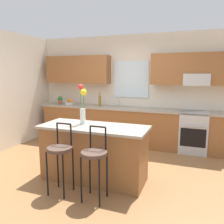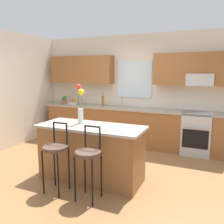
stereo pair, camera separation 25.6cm
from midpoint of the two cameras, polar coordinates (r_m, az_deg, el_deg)
The scene contains 13 objects.
ground_plane at distance 4.37m, azimuth -4.58°, elevation -14.21°, with size 14.00×14.00×0.00m, color olive.
wall_left at distance 5.80m, azimuth -27.06°, elevation 4.53°, with size 0.12×4.60×2.70m, color beige.
back_wall_assembly at distance 5.84m, azimuth 3.79°, elevation 7.18°, with size 5.60×0.50×2.70m.
counter_run at distance 5.73m, azimuth 2.55°, elevation -3.43°, with size 4.56×0.64×0.92m.
sink_faucet at distance 5.84m, azimuth 0.51°, elevation 2.77°, with size 0.02×0.13×0.23m.
oven_range at distance 5.45m, azimuth 18.28°, elevation -4.69°, with size 0.60×0.64×0.92m.
kitchen_island at distance 3.88m, azimuth -6.43°, elevation -10.03°, with size 1.77×0.72×0.92m.
bar_stool_near at distance 3.50m, azimuth -14.88°, elevation -9.57°, with size 0.36×0.36×1.04m.
bar_stool_middle at distance 3.23m, azimuth -6.72°, elevation -10.98°, with size 0.36×0.36×1.04m.
flower_vase at distance 3.86m, azimuth -9.20°, elevation 1.86°, with size 0.15×0.11×0.67m.
fruit_bowl_oranges at distance 6.33m, azimuth -11.70°, elevation 2.30°, with size 0.24×0.24×0.16m.
bottle_olive_oil at distance 5.89m, azimuth -4.28°, elevation 2.82°, with size 0.06×0.06×0.35m.
potted_plant_small at distance 6.48m, azimuth -13.87°, elevation 2.98°, with size 0.17×0.11×0.22m.
Camera 1 is at (1.59, -3.66, 1.78)m, focal length 36.84 mm.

